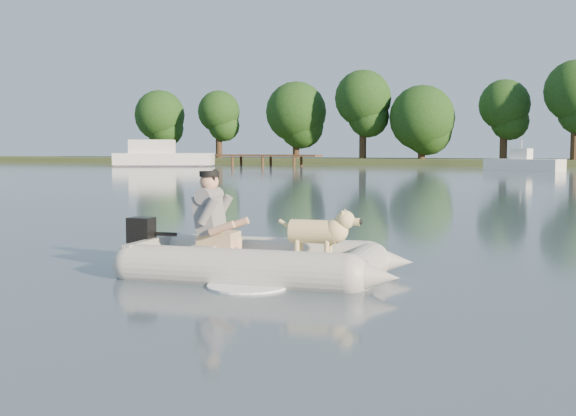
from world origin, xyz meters
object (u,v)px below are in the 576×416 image
at_px(dock, 227,160).
at_px(man, 211,212).
at_px(dog, 313,236).
at_px(cabin_cruiser, 164,153).
at_px(motorboat, 524,156).
at_px(dinghy, 262,229).

relative_size(dock, man, 16.63).
relative_size(dock, dog, 19.22).
height_order(man, cabin_cruiser, cabin_cruiser).
bearing_deg(dock, man, -63.36).
xyz_separation_m(dock, cabin_cruiser, (-3.81, -4.66, 0.65)).
relative_size(man, motorboat, 0.20).
xyz_separation_m(man, dog, (1.35, 0.12, -0.26)).
bearing_deg(dock, dinghy, -62.73).
bearing_deg(dinghy, dock, 112.25).
relative_size(dog, motorboat, 0.17).
xyz_separation_m(dinghy, motorboat, (-0.02, 45.54, 0.46)).
xyz_separation_m(dinghy, dog, (0.64, 0.11, -0.07)).
relative_size(cabin_cruiser, motorboat, 1.64).
xyz_separation_m(dog, cabin_cruiser, (-30.99, 46.73, 0.65)).
bearing_deg(dog, man, -180.00).
relative_size(dinghy, motorboat, 0.83).
relative_size(dinghy, cabin_cruiser, 0.51).
xyz_separation_m(dock, dinghy, (26.54, -51.49, 0.08)).
distance_m(dog, motorboat, 45.44).
bearing_deg(motorboat, dinghy, -70.51).
xyz_separation_m(dog, motorboat, (-0.66, 45.43, 0.53)).
relative_size(man, dog, 1.16).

